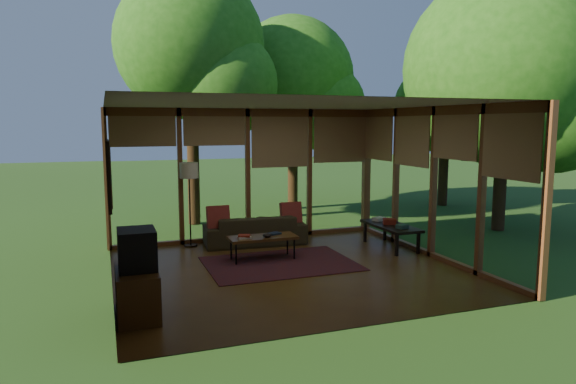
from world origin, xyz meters
name	(u,v)px	position (x,y,z in m)	size (l,w,h in m)	color
floor	(289,271)	(0.00, 0.00, 0.00)	(5.50, 5.50, 0.00)	brown
ceiling	(289,104)	(0.00, 0.00, 2.70)	(5.50, 5.50, 0.00)	silver
wall_left	(108,197)	(-2.75, 0.00, 1.35)	(0.04, 5.00, 2.70)	beige
wall_front	(363,215)	(0.00, -2.50, 1.35)	(5.50, 0.04, 2.70)	beige
window_wall_back	(248,175)	(0.00, 2.50, 1.35)	(5.50, 0.12, 2.70)	brown
window_wall_right	(433,183)	(2.75, 0.00, 1.35)	(0.12, 5.00, 2.70)	brown
exterior_lawn	(421,191)	(8.00, 8.00, -0.01)	(40.00, 40.00, 0.00)	#2B551F
tree_nw	(190,46)	(-0.78, 4.60, 4.20)	(3.47, 3.47, 5.95)	#3B2615
tree_ne	(292,79)	(2.26, 5.97, 3.63)	(3.43, 3.43, 5.36)	#3B2615
tree_se	(502,69)	(5.47, 1.48, 3.57)	(4.23, 4.23, 5.69)	#3B2615
tree_far	(439,109)	(6.42, 4.93, 2.83)	(2.63, 2.63, 4.16)	#3B2615
rug	(280,263)	(0.00, 0.44, 0.01)	(2.52, 1.78, 0.01)	maroon
sofa	(255,230)	(0.00, 2.00, 0.29)	(2.00, 0.78, 0.58)	#38301C
pillow_left	(218,217)	(-0.75, 1.95, 0.60)	(0.44, 0.15, 0.44)	maroon
pillow_right	(291,213)	(0.75, 1.95, 0.59)	(0.43, 0.14, 0.43)	maroon
ct_book_lower	(244,237)	(-0.55, 0.75, 0.44)	(0.22, 0.17, 0.03)	beige
ct_book_upper	(244,236)	(-0.55, 0.75, 0.47)	(0.20, 0.15, 0.03)	maroon
ct_book_side	(275,233)	(0.05, 0.88, 0.44)	(0.21, 0.16, 0.03)	#162032
ct_bowl	(267,235)	(-0.15, 0.70, 0.46)	(0.16, 0.16, 0.07)	black
media_cabinet	(137,292)	(-2.47, -1.21, 0.30)	(0.50, 1.00, 0.60)	#583518
television	(137,249)	(-2.45, -1.21, 0.85)	(0.45, 0.55, 0.50)	black
console_book_a	(402,227)	(2.40, 0.43, 0.49)	(0.20, 0.15, 0.07)	#2D4F43
console_book_b	(389,221)	(2.40, 0.88, 0.51)	(0.24, 0.17, 0.11)	maroon
console_book_c	(379,219)	(2.40, 1.28, 0.49)	(0.24, 0.17, 0.07)	beige
floor_lamp	(189,175)	(-1.24, 2.27, 1.41)	(0.36, 0.36, 1.65)	black
coffee_table	(263,238)	(-0.20, 0.80, 0.39)	(1.20, 0.50, 0.43)	#583518
side_console	(391,227)	(2.40, 0.83, 0.41)	(0.60, 1.40, 0.46)	black
wall_painting	(109,174)	(-2.71, 1.40, 1.55)	(0.06, 1.35, 1.15)	black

